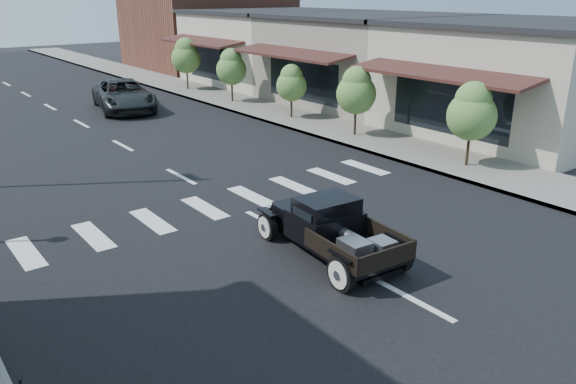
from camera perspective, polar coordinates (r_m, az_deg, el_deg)
ground at (r=13.53m, az=2.95°, el=-5.85°), size 120.00×120.00×0.00m
road at (r=26.18m, az=-18.88°, el=5.80°), size 14.00×80.00×0.02m
road_markings at (r=21.64m, az=-14.45°, el=3.44°), size 12.00×60.00×0.06m
sidewalk_right at (r=29.87m, az=-3.27°, el=8.57°), size 3.00×80.00×0.15m
storefront_near at (r=26.76m, az=22.73°, el=10.52°), size 10.00×9.00×4.50m
storefront_mid at (r=32.18m, az=8.61°, el=13.11°), size 10.00×9.00×4.50m
storefront_far at (r=38.95m, az=-1.19°, el=14.43°), size 10.00×9.00×4.50m
far_building_right at (r=47.52m, az=-8.17°, el=16.71°), size 11.00×10.00×7.00m
small_tree_a at (r=20.12m, az=18.05°, el=6.42°), size 1.67×1.67×2.78m
small_tree_b at (r=23.64m, az=6.91°, el=9.05°), size 1.64×1.64×2.73m
small_tree_c at (r=26.90m, az=0.35°, el=10.13°), size 1.44×1.44×2.41m
small_tree_d at (r=31.19m, az=-5.75°, el=11.65°), size 1.63×1.63×2.72m
small_tree_e at (r=35.62m, az=-10.27°, el=12.63°), size 1.77×1.77×2.96m
hotrod_pickup at (r=12.94m, az=4.38°, el=-3.67°), size 2.23×4.24×1.42m
second_car at (r=30.52m, az=-16.35°, el=9.39°), size 3.65×5.97×1.54m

